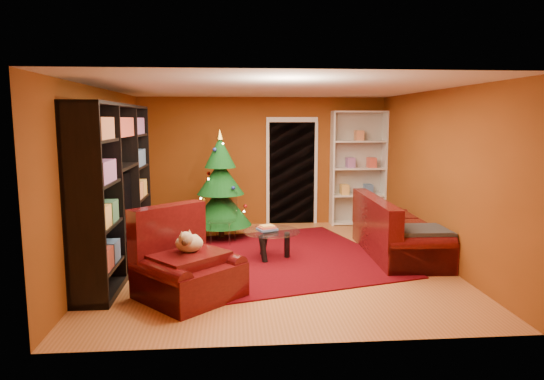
{
  "coord_description": "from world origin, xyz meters",
  "views": [
    {
      "loc": [
        -0.61,
        -7.13,
        2.15
      ],
      "look_at": [
        0.0,
        0.4,
        1.05
      ],
      "focal_mm": 32.0,
      "sensor_mm": 36.0,
      "label": 1
    }
  ],
  "objects": [
    {
      "name": "sofa",
      "position": [
        2.02,
        0.22,
        0.47
      ],
      "size": [
        1.05,
        2.23,
        0.95
      ],
      "primitive_type": null,
      "rotation": [
        0.0,
        0.0,
        1.55
      ],
      "color": "#3B080A",
      "rests_on": "rug"
    },
    {
      "name": "doorway",
      "position": [
        0.6,
        2.73,
        1.05
      ],
      "size": [
        1.06,
        0.6,
        2.16
      ],
      "primitive_type": null,
      "color": "black",
      "rests_on": "floor"
    },
    {
      "name": "christmas_tree",
      "position": [
        -0.84,
        1.59,
        0.97
      ],
      "size": [
        1.21,
        1.21,
        1.99
      ],
      "primitive_type": null,
      "rotation": [
        0.0,
        0.0,
        0.08
      ],
      "color": "#0A3B12",
      "rests_on": "floor"
    },
    {
      "name": "white_bookshelf",
      "position": [
        1.95,
        2.57,
        1.16
      ],
      "size": [
        1.11,
        0.41,
        2.39
      ],
      "primitive_type": null,
      "rotation": [
        0.0,
        0.0,
        -0.01
      ],
      "color": "white",
      "rests_on": "floor"
    },
    {
      "name": "wall_right",
      "position": [
        2.52,
        0.0,
        1.3
      ],
      "size": [
        0.05,
        5.5,
        2.6
      ],
      "primitive_type": "cube",
      "color": "brown",
      "rests_on": "ground"
    },
    {
      "name": "wall_left",
      "position": [
        -2.52,
        0.0,
        1.3
      ],
      "size": [
        0.05,
        5.5,
        2.6
      ],
      "primitive_type": "cube",
      "color": "brown",
      "rests_on": "ground"
    },
    {
      "name": "acrylic_chair",
      "position": [
        -0.8,
        1.19,
        0.41
      ],
      "size": [
        0.53,
        0.56,
        0.82
      ],
      "primitive_type": null,
      "rotation": [
        0.0,
        0.0,
        -0.29
      ],
      "color": "#66605B",
      "rests_on": "rug"
    },
    {
      "name": "ceiling",
      "position": [
        0.0,
        0.0,
        2.62
      ],
      "size": [
        5.0,
        5.5,
        0.05
      ],
      "primitive_type": "cube",
      "color": "silver",
      "rests_on": "wall_back"
    },
    {
      "name": "coffee_table",
      "position": [
        -0.03,
        0.16,
        0.23
      ],
      "size": [
        1.15,
        1.15,
        0.55
      ],
      "primitive_type": null,
      "rotation": [
        0.0,
        0.0,
        0.41
      ],
      "color": "gray",
      "rests_on": "rug"
    },
    {
      "name": "gift_box_teal",
      "position": [
        -1.72,
        1.91,
        0.14
      ],
      "size": [
        0.31,
        0.31,
        0.28
      ],
      "primitive_type": "cube",
      "rotation": [
        0.0,
        0.0,
        -0.14
      ],
      "color": "#186269",
      "rests_on": "floor"
    },
    {
      "name": "dog",
      "position": [
        -1.15,
        -1.34,
        0.66
      ],
      "size": [
        0.5,
        0.49,
        0.29
      ],
      "primitive_type": null,
      "rotation": [
        0.0,
        0.0,
        0.74
      ],
      "color": "beige",
      "rests_on": "armchair"
    },
    {
      "name": "gift_box_red",
      "position": [
        -1.27,
        2.59,
        0.1
      ],
      "size": [
        0.21,
        0.21,
        0.2
      ],
      "primitive_type": "cube",
      "rotation": [
        0.0,
        0.0,
        -0.03
      ],
      "color": "#9B110E",
      "rests_on": "floor"
    },
    {
      "name": "media_unit",
      "position": [
        -2.27,
        -0.19,
        1.18
      ],
      "size": [
        0.48,
        3.09,
        2.37
      ],
      "primitive_type": null,
      "rotation": [
        0.0,
        0.0,
        0.0
      ],
      "color": "black",
      "rests_on": "floor"
    },
    {
      "name": "armchair",
      "position": [
        -1.16,
        -1.41,
        0.44
      ],
      "size": [
        1.6,
        1.6,
        0.89
      ],
      "primitive_type": null,
      "rotation": [
        0.0,
        0.0,
        0.74
      ],
      "color": "#3B080A",
      "rests_on": "rug"
    },
    {
      "name": "floor",
      "position": [
        0.0,
        0.0,
        -0.03
      ],
      "size": [
        5.0,
        5.5,
        0.05
      ],
      "primitive_type": "cube",
      "color": "#A9612F",
      "rests_on": "ground"
    },
    {
      "name": "rug",
      "position": [
        0.22,
        0.28,
        0.01
      ],
      "size": [
        3.64,
        3.97,
        0.02
      ],
      "primitive_type": "cube",
      "rotation": [
        0.0,
        0.0,
        0.26
      ],
      "color": "#51030A",
      "rests_on": "floor"
    },
    {
      "name": "wall_back",
      "position": [
        0.0,
        2.77,
        1.3
      ],
      "size": [
        5.0,
        0.05,
        2.6
      ],
      "primitive_type": "cube",
      "color": "brown",
      "rests_on": "ground"
    }
  ]
}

